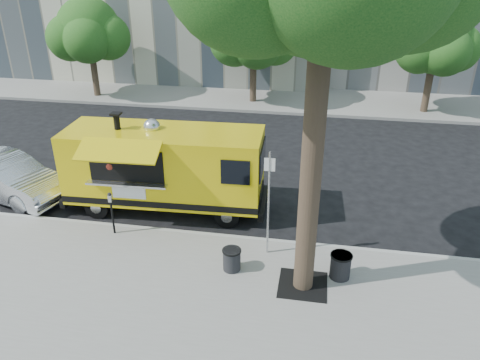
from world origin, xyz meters
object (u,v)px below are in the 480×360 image
(far_tree_b, at_px, (254,32))
(sign_post, at_px, (269,198))
(parking_meter, at_px, (111,208))
(trash_bin_left, at_px, (340,265))
(sedan, at_px, (7,177))
(far_tree_a, at_px, (89,30))
(far_tree_c, at_px, (436,40))
(food_truck, at_px, (164,167))
(trash_bin_right, at_px, (232,259))

(far_tree_b, xyz_separation_m, sign_post, (2.55, -14.25, -1.98))
(parking_meter, bearing_deg, trash_bin_left, -8.36)
(sedan, bearing_deg, far_tree_a, 28.41)
(far_tree_a, bearing_deg, parking_meter, -62.85)
(far_tree_b, bearing_deg, sedan, -118.12)
(far_tree_c, relative_size, sign_post, 1.74)
(food_truck, distance_m, sedan, 5.59)
(trash_bin_left, xyz_separation_m, trash_bin_right, (-2.76, -0.16, -0.04))
(parking_meter, bearing_deg, far_tree_a, 117.15)
(sign_post, distance_m, trash_bin_right, 1.84)
(far_tree_b, xyz_separation_m, sedan, (-6.56, -12.28, -3.10))
(far_tree_c, bearing_deg, trash_bin_right, -116.04)
(far_tree_c, xyz_separation_m, trash_bin_right, (-7.26, -14.87, -3.25))
(trash_bin_left, bearing_deg, far_tree_a, 132.75)
(far_tree_a, height_order, far_tree_c, far_tree_a)
(far_tree_a, relative_size, trash_bin_left, 7.98)
(far_tree_a, height_order, parking_meter, far_tree_a)
(far_tree_a, distance_m, trash_bin_right, 18.55)
(far_tree_b, relative_size, sign_post, 1.83)
(far_tree_b, height_order, far_tree_c, far_tree_b)
(trash_bin_left, bearing_deg, trash_bin_right, -176.65)
(food_truck, distance_m, trash_bin_left, 6.31)
(far_tree_a, bearing_deg, sedan, -78.41)
(far_tree_b, distance_m, food_truck, 12.40)
(far_tree_c, xyz_separation_m, trash_bin_left, (-4.50, -14.70, -3.21))
(sign_post, height_order, parking_meter, sign_post)
(far_tree_b, distance_m, parking_meter, 14.48)
(food_truck, xyz_separation_m, trash_bin_right, (2.77, -3.04, -1.03))
(far_tree_a, height_order, far_tree_b, far_tree_b)
(far_tree_a, xyz_separation_m, far_tree_c, (18.00, 0.10, -0.06))
(sign_post, distance_m, parking_meter, 4.64)
(far_tree_c, xyz_separation_m, parking_meter, (-11.00, -13.75, -2.74))
(far_tree_a, relative_size, sign_post, 1.79)
(sedan, bearing_deg, far_tree_b, -11.29)
(sign_post, xyz_separation_m, food_truck, (-3.58, 2.12, -0.35))
(food_truck, bearing_deg, trash_bin_right, -49.98)
(far_tree_c, bearing_deg, far_tree_b, 178.09)
(sedan, xyz_separation_m, trash_bin_right, (8.30, -2.88, -0.27))
(food_truck, bearing_deg, parking_meter, -119.15)
(far_tree_b, bearing_deg, sign_post, -79.85)
(sign_post, relative_size, trash_bin_right, 5.02)
(far_tree_a, height_order, trash_bin_right, far_tree_a)
(parking_meter, height_order, food_truck, food_truck)
(far_tree_a, distance_m, sedan, 12.51)
(sign_post, relative_size, trash_bin_left, 4.47)
(far_tree_c, distance_m, trash_bin_right, 16.86)
(far_tree_a, distance_m, trash_bin_left, 20.16)
(far_tree_a, distance_m, food_truck, 14.36)
(trash_bin_left, height_order, trash_bin_right, trash_bin_left)
(food_truck, bearing_deg, sign_post, -32.96)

